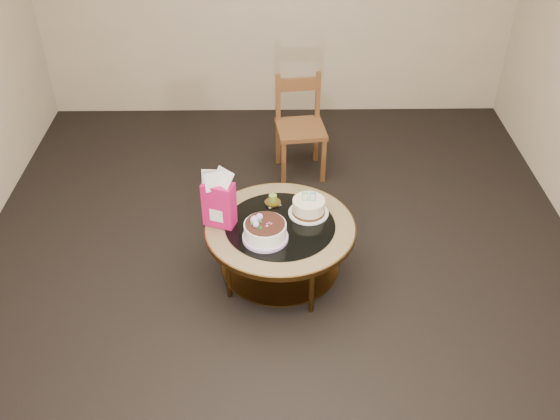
{
  "coord_description": "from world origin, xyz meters",
  "views": [
    {
      "loc": [
        -0.05,
        -3.27,
        3.04
      ],
      "look_at": [
        -0.0,
        0.02,
        0.57
      ],
      "focal_mm": 40.0,
      "sensor_mm": 36.0,
      "label": 1
    }
  ],
  "objects_px": {
    "gift_bag": "(219,199)",
    "decorated_cake": "(265,232)",
    "coffee_table": "(280,234)",
    "cream_cake": "(309,207)",
    "dining_chair": "(300,126)"
  },
  "relations": [
    {
      "from": "gift_bag",
      "to": "decorated_cake",
      "type": "bearing_deg",
      "value": -9.59
    },
    {
      "from": "decorated_cake",
      "to": "gift_bag",
      "type": "xyz_separation_m",
      "value": [
        -0.3,
        0.17,
        0.14
      ]
    },
    {
      "from": "coffee_table",
      "to": "cream_cake",
      "type": "distance_m",
      "value": 0.27
    },
    {
      "from": "coffee_table",
      "to": "decorated_cake",
      "type": "bearing_deg",
      "value": -124.65
    },
    {
      "from": "cream_cake",
      "to": "dining_chair",
      "type": "distance_m",
      "value": 1.26
    },
    {
      "from": "decorated_cake",
      "to": "dining_chair",
      "type": "distance_m",
      "value": 1.55
    },
    {
      "from": "cream_cake",
      "to": "gift_bag",
      "type": "height_order",
      "value": "gift_bag"
    },
    {
      "from": "decorated_cake",
      "to": "coffee_table",
      "type": "bearing_deg",
      "value": 55.35
    },
    {
      "from": "coffee_table",
      "to": "decorated_cake",
      "type": "xyz_separation_m",
      "value": [
        -0.1,
        -0.14,
        0.14
      ]
    },
    {
      "from": "gift_bag",
      "to": "cream_cake",
      "type": "bearing_deg",
      "value": 29.13
    },
    {
      "from": "cream_cake",
      "to": "decorated_cake",
      "type": "bearing_deg",
      "value": -134.91
    },
    {
      "from": "cream_cake",
      "to": "dining_chair",
      "type": "bearing_deg",
      "value": 93.34
    },
    {
      "from": "coffee_table",
      "to": "gift_bag",
      "type": "height_order",
      "value": "gift_bag"
    },
    {
      "from": "cream_cake",
      "to": "gift_bag",
      "type": "xyz_separation_m",
      "value": [
        -0.6,
        -0.1,
        0.15
      ]
    },
    {
      "from": "dining_chair",
      "to": "decorated_cake",
      "type": "bearing_deg",
      "value": -107.77
    }
  ]
}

